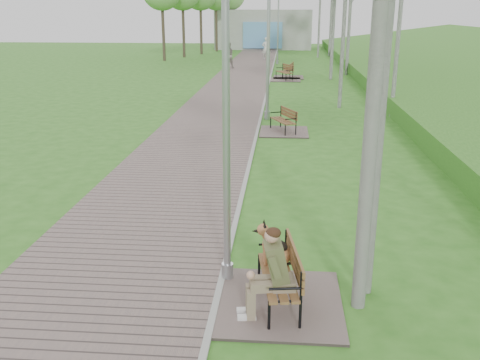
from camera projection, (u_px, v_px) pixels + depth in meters
The scene contains 13 objects.
ground at pixel (227, 261), 8.96m from camera, with size 120.00×120.00×0.00m, color #2F6A1D.
walkway at pixel (237, 85), 29.50m from camera, with size 3.50×67.00×0.04m, color #6F5E59.
kerb at pixel (268, 86), 29.36m from camera, with size 0.10×67.00×0.05m, color #999993.
building_north at pixel (264, 29), 56.85m from camera, with size 10.00×5.20×4.00m.
bench_main at pixel (274, 279), 7.48m from camera, with size 1.75×1.94×1.52m.
bench_second at pixel (283, 127), 18.26m from camera, with size 1.64×1.82×1.00m.
bench_third at pixel (288, 74), 32.92m from camera, with size 1.83×2.04×1.13m.
bench_far at pixel (284, 76), 31.81m from camera, with size 1.84×2.04×1.13m.
lamp_post_near at pixel (226, 143), 7.67m from camera, with size 0.18×0.18×4.69m.
lamp_post_second at pixel (268, 50), 19.65m from camera, with size 0.22×0.22×5.57m.
lamp_post_third at pixel (278, 33), 40.45m from camera, with size 0.19×0.19×4.98m.
pedestrian_near at pixel (266, 49), 44.36m from camera, with size 0.67×0.44×1.84m, color silver.
pedestrian_far at pixel (228, 55), 37.73m from camera, with size 0.89×0.70×1.84m, color gray.
Camera 1 is at (0.90, -8.07, 4.02)m, focal length 40.00 mm.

